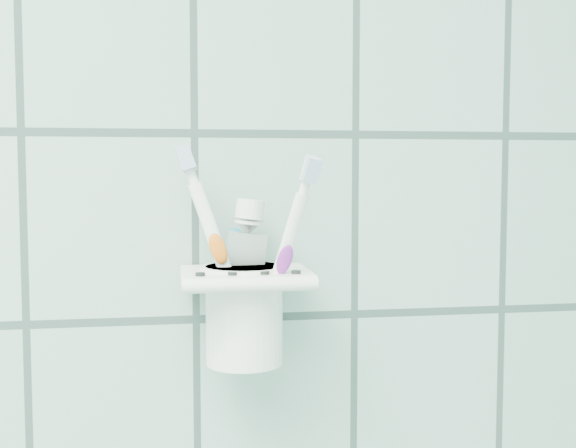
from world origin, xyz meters
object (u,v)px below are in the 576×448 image
Objects in this scene: holder_bracket at (245,279)px; toothbrush_blue at (249,236)px; toothpaste_tube at (234,264)px; toothbrush_pink at (256,245)px; cup at (244,310)px; toothbrush_orange at (253,252)px.

holder_bracket is 0.04m from toothbrush_blue.
toothbrush_pink is at bearing -59.23° from toothpaste_tube.
holder_bracket is at bearing -82.60° from cup.
toothbrush_pink reaches higher than toothpaste_tube.
toothbrush_pink is 0.02m from toothbrush_blue.
toothpaste_tube is (-0.01, 0.01, 0.01)m from holder_bracket.
cup is 0.62× the size of toothpaste_tube.
holder_bracket is 1.28× the size of cup.
toothpaste_tube is at bearing 128.44° from cup.
toothbrush_blue is at bearing 87.33° from toothbrush_orange.
holder_bracket is 0.55× the size of toothbrush_blue.
toothbrush_orange is (0.01, -0.01, 0.02)m from holder_bracket.
toothpaste_tube is (-0.02, 0.02, -0.02)m from toothbrush_pink.
holder_bracket and cup have the same top height.
toothbrush_orange is 0.03m from toothpaste_tube.
toothbrush_pink is at bearing -16.83° from toothbrush_orange.
holder_bracket is 0.03m from toothbrush_pink.
toothbrush_orange is at bearing -56.30° from holder_bracket.
cup is 0.43× the size of toothbrush_blue.
toothbrush_pink is 0.96× the size of toothbrush_blue.
cup is (-0.00, 0.00, -0.03)m from holder_bracket.
toothbrush_pink is at bearing -56.50° from cup.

